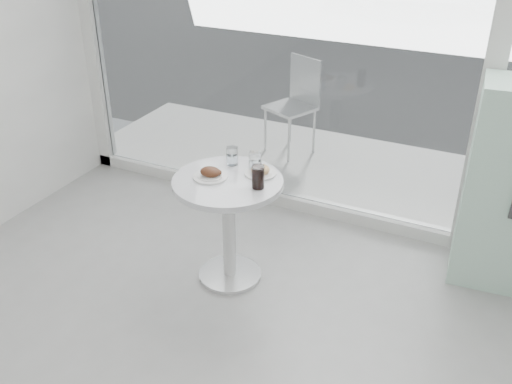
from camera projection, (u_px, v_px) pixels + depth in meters
The scene contains 9 objects.
storefront at pixel (376, 6), 3.86m from camera, with size 5.00×0.14×3.00m.
main_table at pixel (228, 209), 3.77m from camera, with size 0.72×0.72×0.77m.
patio_deck at pixel (373, 176), 5.33m from camera, with size 5.60×1.60×0.05m, color silver.
patio_chair at pixel (296, 100), 5.55m from camera, with size 0.53×0.53×0.93m.
plate_fritter at pixel (211, 174), 3.68m from camera, with size 0.23×0.23×0.07m.
plate_donut at pixel (260, 171), 3.73m from camera, with size 0.21×0.21×0.05m.
water_tumbler_a at pixel (232, 157), 3.84m from camera, with size 0.08×0.08×0.12m.
water_tumbler_b at pixel (255, 163), 3.75m from camera, with size 0.08×0.08×0.13m.
cola_glass at pixel (258, 177), 3.54m from camera, with size 0.08×0.08×0.15m.
Camera 1 is at (1.08, -0.95, 2.47)m, focal length 40.00 mm.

